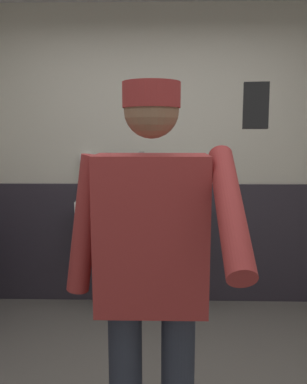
{
  "coord_description": "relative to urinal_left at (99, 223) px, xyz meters",
  "views": [
    {
      "loc": [
        0.05,
        -1.65,
        1.58
      ],
      "look_at": [
        0.0,
        0.4,
        1.25
      ],
      "focal_mm": 35.44,
      "sensor_mm": 36.0,
      "label": 1
    }
  ],
  "objects": [
    {
      "name": "wall_back",
      "position": [
        0.5,
        0.22,
        0.55
      ],
      "size": [
        4.18,
        0.12,
        2.66
      ],
      "primitive_type": "cube",
      "color": "beige",
      "rests_on": "ground_plane"
    },
    {
      "name": "wainscot_band_back",
      "position": [
        0.5,
        0.14,
        -0.22
      ],
      "size": [
        3.58,
        0.03,
        1.11
      ],
      "primitive_type": "cube",
      "color": "#2D2833",
      "rests_on": "ground_plane"
    },
    {
      "name": "urinal_left",
      "position": [
        0.0,
        0.0,
        0.0
      ],
      "size": [
        0.4,
        0.34,
        1.24
      ],
      "color": "white",
      "rests_on": "ground_plane"
    },
    {
      "name": "urinal_middle",
      "position": [
        0.75,
        0.0,
        0.0
      ],
      "size": [
        0.4,
        0.34,
        1.24
      ],
      "color": "white",
      "rests_on": "ground_plane"
    },
    {
      "name": "privacy_divider_panel",
      "position": [
        0.38,
        -0.07,
        0.17
      ],
      "size": [
        0.04,
        0.4,
        0.9
      ],
      "primitive_type": "cube",
      "color": "#4C4C51"
    },
    {
      "name": "person",
      "position": [
        0.51,
        -1.8,
        0.26
      ],
      "size": [
        0.65,
        0.6,
        1.76
      ],
      "color": "#2D3342",
      "rests_on": "ground_plane"
    },
    {
      "name": "cell_phone",
      "position": [
        0.77,
        -2.3,
        0.86
      ],
      "size": [
        0.06,
        0.04,
        0.11
      ],
      "primitive_type": "cube",
      "rotation": [
        -0.1,
        0.0,
        -0.16
      ],
      "color": "black"
    },
    {
      "name": "soap_dispenser",
      "position": [
        -0.12,
        0.12,
        0.51
      ],
      "size": [
        0.1,
        0.07,
        0.18
      ],
      "primitive_type": "cube",
      "color": "silver"
    }
  ]
}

